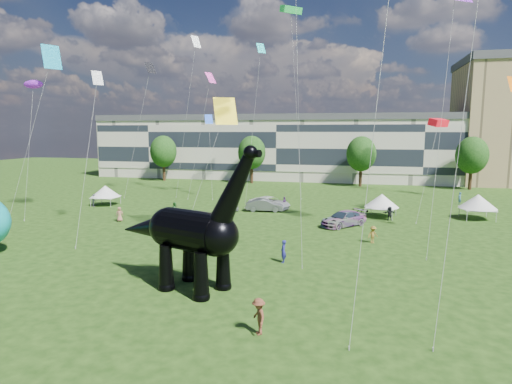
# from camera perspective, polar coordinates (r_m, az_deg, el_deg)

# --- Properties ---
(ground) EXTENTS (220.00, 220.00, 0.00)m
(ground) POSITION_cam_1_polar(r_m,az_deg,el_deg) (27.97, -3.12, -12.54)
(ground) COLOR #16330C
(ground) RESTS_ON ground
(terrace_row) EXTENTS (78.00, 11.00, 12.00)m
(terrace_row) POSITION_cam_1_polar(r_m,az_deg,el_deg) (88.51, 3.38, 5.67)
(terrace_row) COLOR beige
(terrace_row) RESTS_ON ground
(tree_far_left) EXTENTS (5.20, 5.20, 9.44)m
(tree_far_left) POSITION_cam_1_polar(r_m,az_deg,el_deg) (86.68, -12.25, 5.64)
(tree_far_left) COLOR #382314
(tree_far_left) RESTS_ON ground
(tree_mid_left) EXTENTS (5.20, 5.20, 9.44)m
(tree_mid_left) POSITION_cam_1_polar(r_m,az_deg,el_deg) (80.54, -0.57, 5.64)
(tree_mid_left) COLOR #382314
(tree_mid_left) RESTS_ON ground
(tree_mid_right) EXTENTS (5.20, 5.20, 9.44)m
(tree_mid_right) POSITION_cam_1_polar(r_m,az_deg,el_deg) (78.14, 13.87, 5.32)
(tree_mid_right) COLOR #382314
(tree_mid_right) RESTS_ON ground
(tree_far_right) EXTENTS (5.20, 5.20, 9.44)m
(tree_far_right) POSITION_cam_1_polar(r_m,az_deg,el_deg) (80.29, 26.86, 4.75)
(tree_far_right) COLOR #382314
(tree_far_right) RESTS_ON ground
(dinosaur_sculpture) EXTENTS (11.39, 5.59, 9.47)m
(dinosaur_sculpture) POSITION_cam_1_polar(r_m,az_deg,el_deg) (27.17, -9.07, -5.37)
(dinosaur_sculpture) COLOR black
(dinosaur_sculpture) RESTS_ON ground
(car_silver) EXTENTS (3.25, 4.51, 1.43)m
(car_silver) POSITION_cam_1_polar(r_m,az_deg,el_deg) (54.02, -3.43, -1.60)
(car_silver) COLOR silver
(car_silver) RESTS_ON ground
(car_grey) EXTENTS (4.79, 2.16, 1.53)m
(car_grey) POSITION_cam_1_polar(r_m,az_deg,el_deg) (52.73, 1.20, -1.77)
(car_grey) COLOR slate
(car_grey) RESTS_ON ground
(car_white) EXTENTS (6.08, 4.62, 1.54)m
(car_white) POSITION_cam_1_polar(r_m,az_deg,el_deg) (54.48, 1.85, -1.45)
(car_white) COLOR white
(car_white) RESTS_ON ground
(car_dark) EXTENTS (5.29, 5.56, 1.59)m
(car_dark) POSITION_cam_1_polar(r_m,az_deg,el_deg) (45.52, 11.59, -3.51)
(car_dark) COLOR #595960
(car_dark) RESTS_ON ground
(gazebo_near) EXTENTS (4.62, 4.62, 2.69)m
(gazebo_near) POSITION_cam_1_polar(r_m,az_deg,el_deg) (51.23, 16.41, -1.13)
(gazebo_near) COLOR silver
(gazebo_near) RESTS_ON ground
(gazebo_far) EXTENTS (4.28, 4.28, 2.82)m
(gazebo_far) POSITION_cam_1_polar(r_m,az_deg,el_deg) (54.03, 27.48, -1.15)
(gazebo_far) COLOR silver
(gazebo_far) RESTS_ON ground
(gazebo_left) EXTENTS (4.08, 4.08, 2.64)m
(gazebo_left) POSITION_cam_1_polar(r_m,az_deg,el_deg) (60.31, -19.44, 0.07)
(gazebo_left) COLOR silver
(gazebo_left) RESTS_ON ground
(visitors) EXTENTS (47.88, 43.72, 1.90)m
(visitors) POSITION_cam_1_polar(r_m,az_deg,el_deg) (41.91, -0.73, -4.26)
(visitors) COLOR navy
(visitors) RESTS_ON ground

